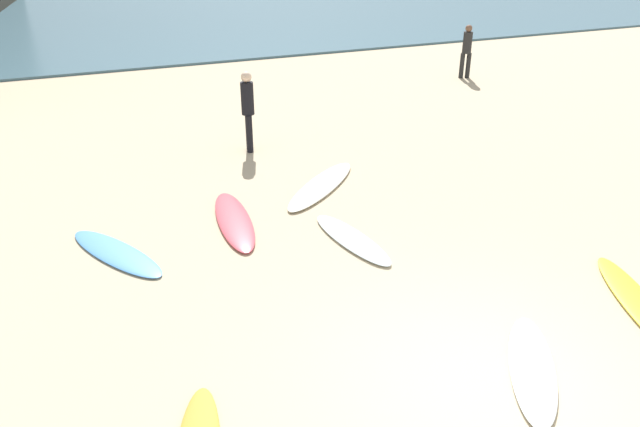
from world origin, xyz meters
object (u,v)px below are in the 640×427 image
surfboard_3 (321,186)px  surfboard_6 (638,303)px  surfboard_0 (352,239)px  surfboard_2 (234,221)px  beachgoer_near (248,107)px  beachgoer_mid (467,49)px  surfboard_4 (116,253)px  surfboard_1 (532,368)px

surfboard_3 → surfboard_6: (2.68, -5.30, -0.01)m
surfboard_0 → surfboard_6: size_ratio=0.82×
surfboard_2 → beachgoer_near: size_ratio=1.32×
surfboard_2 → surfboard_3: bearing=-152.8°
surfboard_3 → beachgoer_mid: 9.62m
surfboard_2 → surfboard_6: surfboard_2 is taller
surfboard_3 → surfboard_4: bearing=63.8°
surfboard_2 → surfboard_1: bearing=119.6°
surfboard_0 → surfboard_4: (-3.68, 0.96, -0.01)m
surfboard_0 → surfboard_3: 2.21m
surfboard_4 → beachgoer_near: size_ratio=1.25×
surfboard_2 → beachgoer_near: bearing=-105.7°
beachgoer_near → surfboard_6: bearing=34.4°
surfboard_3 → beachgoer_near: bearing=-26.3°
beachgoer_mid → surfboard_6: bearing=88.7°
surfboard_3 → beachgoer_mid: beachgoer_mid is taller
surfboard_4 → surfboard_6: 7.81m
surfboard_1 → surfboard_6: bearing=47.2°
surfboard_3 → surfboard_4: size_ratio=1.16×
surfboard_2 → beachgoer_mid: bearing=-138.4°
surfboard_3 → surfboard_6: 5.94m
surfboard_2 → surfboard_3: 2.13m
surfboard_3 → surfboard_2: bearing=69.6°
surfboard_0 → surfboard_2: (-1.66, 1.36, 0.00)m
surfboard_2 → beachgoer_mid: 11.66m
surfboard_6 → beachgoer_near: 8.55m
surfboard_0 → surfboard_1: (0.73, -3.69, 0.00)m
surfboard_1 → beachgoer_mid: (6.86, 12.09, 0.86)m
surfboard_4 → surfboard_3: bearing=168.1°
surfboard_3 → surfboard_4: surfboard_3 is taller
surfboard_0 → surfboard_6: (2.99, -3.11, -0.00)m
surfboard_1 → beachgoer_mid: bearing=93.2°
surfboard_2 → surfboard_4: size_ratio=1.06×
surfboard_1 → surfboard_2: surfboard_1 is taller
surfboard_1 → surfboard_4: 6.41m
beachgoer_near → surfboard_0: bearing=16.1°
surfboard_1 → surfboard_4: bearing=166.3°
surfboard_0 → surfboard_4: surfboard_0 is taller
surfboard_0 → beachgoer_mid: size_ratio=1.23×
surfboard_0 → surfboard_6: bearing=-57.1°
surfboard_6 → beachgoer_mid: size_ratio=1.51×
beachgoer_near → beachgoer_mid: (8.05, 3.74, -0.10)m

